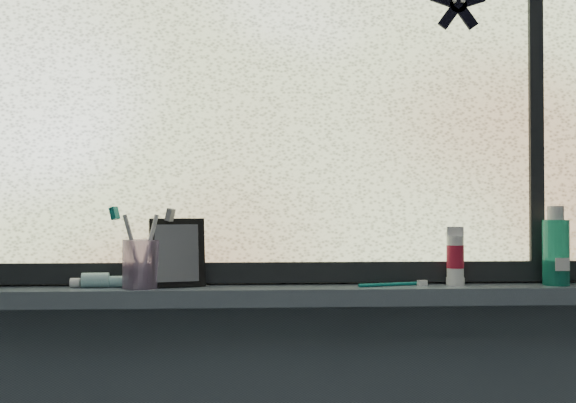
# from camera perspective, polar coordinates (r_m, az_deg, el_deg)

# --- Properties ---
(wall_back) EXTENTS (3.00, 0.01, 2.50)m
(wall_back) POSITION_cam_1_polar(r_m,az_deg,el_deg) (1.61, 0.91, 0.90)
(wall_back) COLOR #9EA3A8
(wall_back) RESTS_ON ground
(windowsill) EXTENTS (1.62, 0.14, 0.04)m
(windowsill) POSITION_cam_1_polar(r_m,az_deg,el_deg) (1.55, 1.12, -8.29)
(windowsill) COLOR slate
(windowsill) RESTS_ON wall_back
(window_pane) EXTENTS (1.50, 0.01, 1.00)m
(window_pane) POSITION_cam_1_polar(r_m,az_deg,el_deg) (1.62, 0.97, 10.86)
(window_pane) COLOR silver
(window_pane) RESTS_ON wall_back
(frame_bottom) EXTENTS (1.60, 0.03, 0.05)m
(frame_bottom) POSITION_cam_1_polar(r_m,az_deg,el_deg) (1.59, 0.98, -6.28)
(frame_bottom) COLOR black
(frame_bottom) RESTS_ON windowsill
(frame_mullion) EXTENTS (0.03, 0.03, 1.00)m
(frame_mullion) POSITION_cam_1_polar(r_m,az_deg,el_deg) (1.77, 21.07, 9.94)
(frame_mullion) COLOR black
(frame_mullion) RESTS_ON wall_back
(starfish_sticker) EXTENTS (0.15, 0.02, 0.15)m
(starfish_sticker) POSITION_cam_1_polar(r_m,az_deg,el_deg) (1.74, 14.86, 16.58)
(starfish_sticker) COLOR black
(starfish_sticker) RESTS_ON window_pane
(vanity_mirror) EXTENTS (0.14, 0.10, 0.16)m
(vanity_mirror) POSITION_cam_1_polar(r_m,az_deg,el_deg) (1.55, -9.82, -4.51)
(vanity_mirror) COLOR black
(vanity_mirror) RESTS_ON windowsill
(toothpaste_tube) EXTENTS (0.20, 0.05, 0.04)m
(toothpaste_tube) POSITION_cam_1_polar(r_m,az_deg,el_deg) (1.58, -16.01, -6.72)
(toothpaste_tube) COLOR white
(toothpaste_tube) RESTS_ON windowsill
(toothbrush_cup) EXTENTS (0.11, 0.11, 0.11)m
(toothbrush_cup) POSITION_cam_1_polar(r_m,az_deg,el_deg) (1.55, -12.93, -5.42)
(toothbrush_cup) COLOR #B999CA
(toothbrush_cup) RESTS_ON windowsill
(toothbrush_lying) EXTENTS (0.19, 0.07, 0.01)m
(toothbrush_lying) POSITION_cam_1_polar(r_m,az_deg,el_deg) (1.57, 8.89, -7.22)
(toothbrush_lying) COLOR #0D756F
(toothbrush_lying) RESTS_ON windowsill
(mouthwash_bottle) EXTENTS (0.08, 0.08, 0.16)m
(mouthwash_bottle) POSITION_cam_1_polar(r_m,az_deg,el_deg) (1.69, 22.71, -3.63)
(mouthwash_bottle) COLOR #1D977B
(mouthwash_bottle) RESTS_ON windowsill
(cream_tube) EXTENTS (0.05, 0.05, 0.10)m
(cream_tube) POSITION_cam_1_polar(r_m,az_deg,el_deg) (1.62, 14.64, -4.54)
(cream_tube) COLOR silver
(cream_tube) RESTS_ON windowsill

